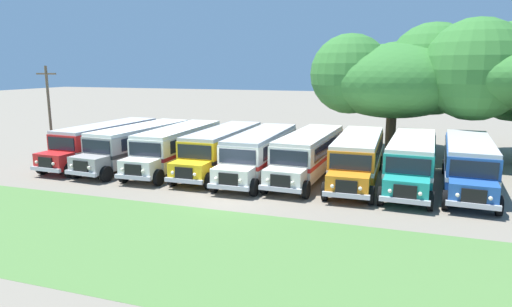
{
  "coord_description": "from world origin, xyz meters",
  "views": [
    {
      "loc": [
        8.97,
        -21.77,
        7.01
      ],
      "look_at": [
        0.0,
        4.43,
        1.6
      ],
      "focal_mm": 31.01,
      "sensor_mm": 36.0,
      "label": 1
    }
  ],
  "objects_px": {
    "parked_bus_slot_7": "(412,159)",
    "parked_bus_slot_8": "(468,162)",
    "parked_bus_slot_1": "(139,143)",
    "parked_bus_slot_5": "(309,153)",
    "parked_bus_slot_4": "(260,151)",
    "broad_shade_tree": "(397,76)",
    "parked_bus_slot_0": "(106,141)",
    "parked_bus_slot_2": "(178,145)",
    "utility_pole": "(49,110)",
    "parked_bus_slot_6": "(358,156)",
    "parked_bus_slot_3": "(222,147)"
  },
  "relations": [
    {
      "from": "parked_bus_slot_7",
      "to": "broad_shade_tree",
      "type": "height_order",
      "value": "broad_shade_tree"
    },
    {
      "from": "parked_bus_slot_7",
      "to": "broad_shade_tree",
      "type": "bearing_deg",
      "value": -169.09
    },
    {
      "from": "parked_bus_slot_3",
      "to": "utility_pole",
      "type": "relative_size",
      "value": 1.52
    },
    {
      "from": "parked_bus_slot_1",
      "to": "parked_bus_slot_3",
      "type": "bearing_deg",
      "value": 97.99
    },
    {
      "from": "parked_bus_slot_5",
      "to": "parked_bus_slot_6",
      "type": "relative_size",
      "value": 1.0
    },
    {
      "from": "parked_bus_slot_2",
      "to": "parked_bus_slot_3",
      "type": "xyz_separation_m",
      "value": [
        3.31,
        0.27,
        0.0
      ]
    },
    {
      "from": "parked_bus_slot_4",
      "to": "broad_shade_tree",
      "type": "bearing_deg",
      "value": 142.36
    },
    {
      "from": "parked_bus_slot_6",
      "to": "parked_bus_slot_7",
      "type": "bearing_deg",
      "value": 89.45
    },
    {
      "from": "parked_bus_slot_8",
      "to": "parked_bus_slot_0",
      "type": "bearing_deg",
      "value": -84.95
    },
    {
      "from": "parked_bus_slot_0",
      "to": "parked_bus_slot_6",
      "type": "distance_m",
      "value": 18.59
    },
    {
      "from": "utility_pole",
      "to": "parked_bus_slot_0",
      "type": "bearing_deg",
      "value": 6.76
    },
    {
      "from": "utility_pole",
      "to": "parked_bus_slot_8",
      "type": "bearing_deg",
      "value": 2.2
    },
    {
      "from": "parked_bus_slot_2",
      "to": "parked_bus_slot_4",
      "type": "xyz_separation_m",
      "value": [
        6.24,
        -0.21,
        0.0
      ]
    },
    {
      "from": "parked_bus_slot_2",
      "to": "utility_pole",
      "type": "height_order",
      "value": "utility_pole"
    },
    {
      "from": "parked_bus_slot_0",
      "to": "parked_bus_slot_3",
      "type": "relative_size",
      "value": 1.0
    },
    {
      "from": "parked_bus_slot_4",
      "to": "parked_bus_slot_1",
      "type": "bearing_deg",
      "value": -90.75
    },
    {
      "from": "parked_bus_slot_8",
      "to": "utility_pole",
      "type": "relative_size",
      "value": 1.53
    },
    {
      "from": "parked_bus_slot_4",
      "to": "broad_shade_tree",
      "type": "distance_m",
      "value": 14.11
    },
    {
      "from": "parked_bus_slot_1",
      "to": "broad_shade_tree",
      "type": "distance_m",
      "value": 20.86
    },
    {
      "from": "parked_bus_slot_7",
      "to": "broad_shade_tree",
      "type": "distance_m",
      "value": 11.24
    },
    {
      "from": "parked_bus_slot_2",
      "to": "utility_pole",
      "type": "xyz_separation_m",
      "value": [
        -10.66,
        -0.56,
        2.23
      ]
    },
    {
      "from": "parked_bus_slot_3",
      "to": "parked_bus_slot_4",
      "type": "height_order",
      "value": "same"
    },
    {
      "from": "parked_bus_slot_1",
      "to": "parked_bus_slot_2",
      "type": "distance_m",
      "value": 3.1
    },
    {
      "from": "parked_bus_slot_7",
      "to": "parked_bus_slot_8",
      "type": "relative_size",
      "value": 1.0
    },
    {
      "from": "parked_bus_slot_2",
      "to": "parked_bus_slot_0",
      "type": "bearing_deg",
      "value": -91.08
    },
    {
      "from": "parked_bus_slot_4",
      "to": "utility_pole",
      "type": "height_order",
      "value": "utility_pole"
    },
    {
      "from": "parked_bus_slot_1",
      "to": "parked_bus_slot_5",
      "type": "height_order",
      "value": "same"
    },
    {
      "from": "parked_bus_slot_3",
      "to": "parked_bus_slot_5",
      "type": "xyz_separation_m",
      "value": [
        6.05,
        0.06,
        0.0
      ]
    },
    {
      "from": "parked_bus_slot_4",
      "to": "parked_bus_slot_7",
      "type": "bearing_deg",
      "value": 92.5
    },
    {
      "from": "parked_bus_slot_6",
      "to": "utility_pole",
      "type": "distance_m",
      "value": 23.28
    },
    {
      "from": "parked_bus_slot_0",
      "to": "parked_bus_slot_4",
      "type": "distance_m",
      "value": 12.34
    },
    {
      "from": "parked_bus_slot_2",
      "to": "parked_bus_slot_6",
      "type": "bearing_deg",
      "value": 90.1
    },
    {
      "from": "parked_bus_slot_2",
      "to": "parked_bus_slot_7",
      "type": "bearing_deg",
      "value": 89.82
    },
    {
      "from": "parked_bus_slot_2",
      "to": "parked_bus_slot_4",
      "type": "height_order",
      "value": "same"
    },
    {
      "from": "parked_bus_slot_0",
      "to": "parked_bus_slot_3",
      "type": "xyz_separation_m",
      "value": [
        9.4,
        0.29,
        0.0
      ]
    },
    {
      "from": "parked_bus_slot_2",
      "to": "parked_bus_slot_8",
      "type": "bearing_deg",
      "value": 90.47
    },
    {
      "from": "parked_bus_slot_5",
      "to": "parked_bus_slot_4",
      "type": "bearing_deg",
      "value": -77.25
    },
    {
      "from": "parked_bus_slot_4",
      "to": "utility_pole",
      "type": "xyz_separation_m",
      "value": [
        -16.9,
        -0.35,
        2.23
      ]
    },
    {
      "from": "parked_bus_slot_2",
      "to": "parked_bus_slot_3",
      "type": "distance_m",
      "value": 3.32
    },
    {
      "from": "parked_bus_slot_4",
      "to": "utility_pole",
      "type": "relative_size",
      "value": 1.52
    },
    {
      "from": "parked_bus_slot_1",
      "to": "parked_bus_slot_3",
      "type": "height_order",
      "value": "same"
    },
    {
      "from": "parked_bus_slot_8",
      "to": "utility_pole",
      "type": "distance_m",
      "value": 29.58
    },
    {
      "from": "parked_bus_slot_1",
      "to": "parked_bus_slot_2",
      "type": "relative_size",
      "value": 1.01
    },
    {
      "from": "parked_bus_slot_6",
      "to": "broad_shade_tree",
      "type": "bearing_deg",
      "value": 169.56
    },
    {
      "from": "parked_bus_slot_0",
      "to": "parked_bus_slot_2",
      "type": "xyz_separation_m",
      "value": [
        6.1,
        0.02,
        0.0
      ]
    },
    {
      "from": "parked_bus_slot_4",
      "to": "parked_bus_slot_8",
      "type": "distance_m",
      "value": 12.6
    },
    {
      "from": "parked_bus_slot_0",
      "to": "parked_bus_slot_8",
      "type": "xyz_separation_m",
      "value": [
        24.91,
        0.59,
        0.0
      ]
    },
    {
      "from": "parked_bus_slot_6",
      "to": "parked_bus_slot_5",
      "type": "bearing_deg",
      "value": -91.08
    },
    {
      "from": "parked_bus_slot_6",
      "to": "parked_bus_slot_0",
      "type": "bearing_deg",
      "value": -89.58
    },
    {
      "from": "parked_bus_slot_2",
      "to": "parked_bus_slot_1",
      "type": "bearing_deg",
      "value": -87.77
    }
  ]
}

